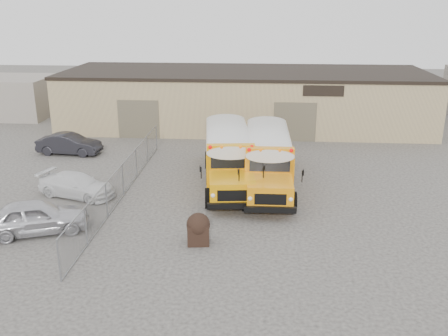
# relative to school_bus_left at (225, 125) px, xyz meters

# --- Properties ---
(ground) EXTENTS (120.00, 120.00, 0.00)m
(ground) POSITION_rel_school_bus_left_xyz_m (1.13, -12.39, -1.78)
(ground) COLOR #393734
(ground) RESTS_ON ground
(warehouse) EXTENTS (30.20, 10.20, 4.67)m
(warehouse) POSITION_rel_school_bus_left_xyz_m (1.13, 7.61, 0.59)
(warehouse) COLOR tan
(warehouse) RESTS_ON ground
(chainlink_fence) EXTENTS (0.07, 18.07, 1.81)m
(chainlink_fence) POSITION_rel_school_bus_left_xyz_m (-4.87, -9.39, -0.88)
(chainlink_fence) COLOR gray
(chainlink_fence) RESTS_ON ground
(distant_building_left) EXTENTS (8.00, 6.00, 3.60)m
(distant_building_left) POSITION_rel_school_bus_left_xyz_m (-20.87, 9.61, 0.02)
(distant_building_left) COLOR gray
(distant_building_left) RESTS_ON ground
(school_bus_left) EXTENTS (3.71, 10.73, 3.08)m
(school_bus_left) POSITION_rel_school_bus_left_xyz_m (0.00, 0.00, 0.00)
(school_bus_left) COLOR orange
(school_bus_left) RESTS_ON ground
(school_bus_right) EXTENTS (3.17, 10.45, 3.05)m
(school_bus_right) POSITION_rel_school_bus_left_xyz_m (2.93, -0.37, -0.02)
(school_bus_right) COLOR orange
(school_bus_right) RESTS_ON ground
(tarp_bundle) EXTENTS (1.04, 1.04, 1.42)m
(tarp_bundle) POSITION_rel_school_bus_left_xyz_m (-0.04, -14.78, -1.05)
(tarp_bundle) COLOR black
(tarp_bundle) RESTS_ON ground
(car_silver) EXTENTS (5.05, 3.43, 1.60)m
(car_silver) POSITION_rel_school_bus_left_xyz_m (-7.59, -14.28, -0.98)
(car_silver) COLOR silver
(car_silver) RESTS_ON ground
(car_white) EXTENTS (4.72, 3.00, 1.27)m
(car_white) POSITION_rel_school_bus_left_xyz_m (-7.38, -9.67, -1.14)
(car_white) COLOR white
(car_white) RESTS_ON ground
(car_dark) EXTENTS (4.50, 1.88, 1.45)m
(car_dark) POSITION_rel_school_bus_left_xyz_m (-10.72, -1.95, -1.06)
(car_dark) COLOR black
(car_dark) RESTS_ON ground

